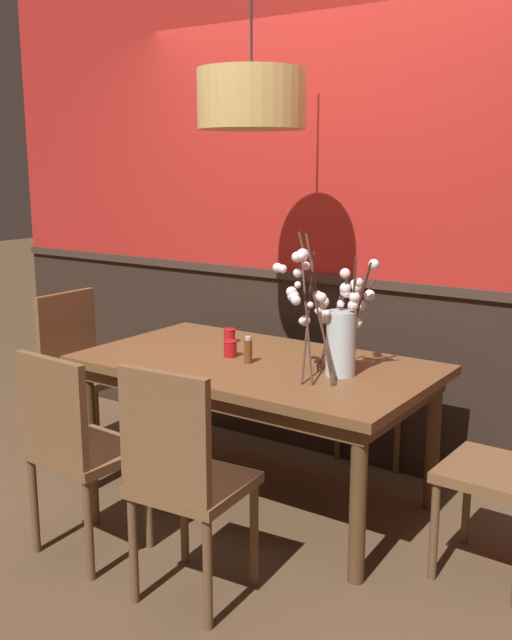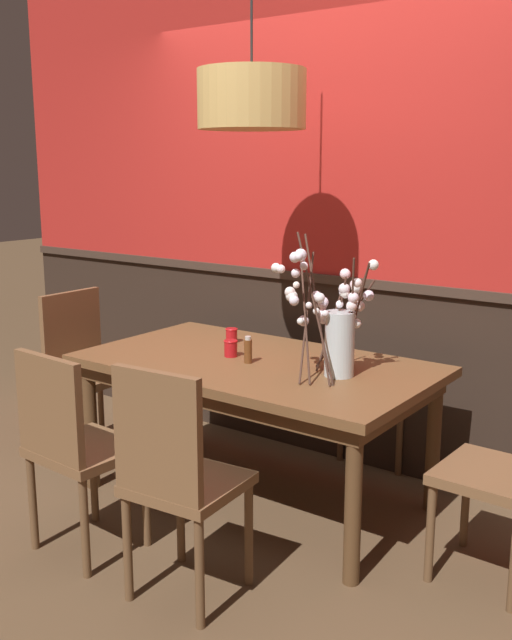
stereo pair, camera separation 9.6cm
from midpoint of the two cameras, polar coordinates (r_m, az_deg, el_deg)
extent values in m
plane|color=brown|center=(3.91, 0.73, -13.62)|extent=(24.00, 24.00, 0.00)
cube|color=#2D2119|center=(4.34, 6.68, -3.77)|extent=(5.11, 0.12, 1.04)
cube|color=#3E2E24|center=(4.22, 6.79, 3.24)|extent=(5.11, 0.14, 0.05)
cube|color=#B2231E|center=(4.19, 7.20, 16.31)|extent=(5.11, 0.12, 1.96)
cube|color=brown|center=(3.66, 0.76, -3.53)|extent=(1.75, 0.99, 0.05)
cube|color=brown|center=(3.68, 0.75, -4.47)|extent=(1.64, 0.88, 0.08)
cylinder|color=brown|center=(3.99, -12.05, -8.02)|extent=(0.07, 0.07, 0.69)
cylinder|color=brown|center=(3.08, 8.48, -14.09)|extent=(0.07, 0.07, 0.69)
cylinder|color=brown|center=(4.54, -4.37, -5.30)|extent=(0.07, 0.07, 0.69)
cylinder|color=brown|center=(3.77, 14.35, -9.37)|extent=(0.07, 0.07, 0.69)
cube|color=brown|center=(2.95, -4.35, -12.60)|extent=(0.44, 0.44, 0.04)
cube|color=brown|center=(2.71, -6.69, -8.87)|extent=(0.39, 0.07, 0.48)
cylinder|color=brown|center=(3.27, -5.03, -14.75)|extent=(0.04, 0.04, 0.45)
cylinder|color=brown|center=(3.10, 0.36, -16.31)|extent=(0.04, 0.04, 0.45)
cylinder|color=brown|center=(3.04, -9.03, -17.13)|extent=(0.04, 0.04, 0.45)
cylinder|color=brown|center=(2.85, -3.39, -19.08)|extent=(0.04, 0.04, 0.45)
cube|color=brown|center=(4.31, 10.55, -4.72)|extent=(0.44, 0.41, 0.04)
cube|color=brown|center=(4.41, 11.62, -1.16)|extent=(0.41, 0.05, 0.43)
cylinder|color=brown|center=(4.17, 11.76, -8.89)|extent=(0.04, 0.04, 0.45)
cylinder|color=brown|center=(4.31, 7.25, -8.01)|extent=(0.04, 0.04, 0.45)
cylinder|color=brown|center=(4.47, 13.48, -7.53)|extent=(0.04, 0.04, 0.45)
cylinder|color=brown|center=(4.60, 9.21, -6.77)|extent=(0.04, 0.04, 0.45)
cube|color=brown|center=(4.48, -11.92, -4.29)|extent=(0.40, 0.45, 0.04)
cube|color=brown|center=(4.55, -13.58, -0.77)|extent=(0.04, 0.43, 0.47)
cylinder|color=brown|center=(4.56, -8.51, -7.01)|extent=(0.04, 0.04, 0.43)
cylinder|color=brown|center=(4.31, -12.20, -8.31)|extent=(0.04, 0.04, 0.43)
cylinder|color=brown|center=(4.79, -11.42, -6.16)|extent=(0.04, 0.04, 0.43)
cylinder|color=brown|center=(4.56, -15.08, -7.32)|extent=(0.04, 0.04, 0.43)
cube|color=brown|center=(3.22, 18.72, -11.34)|extent=(0.42, 0.44, 0.04)
cylinder|color=brown|center=(3.21, 14.27, -15.77)|extent=(0.04, 0.04, 0.43)
cylinder|color=brown|center=(3.52, 16.77, -13.33)|extent=(0.04, 0.04, 0.43)
cube|color=brown|center=(3.34, -12.20, -9.85)|extent=(0.45, 0.42, 0.04)
cube|color=brown|center=(3.16, -14.95, -6.61)|extent=(0.41, 0.06, 0.44)
cylinder|color=brown|center=(3.67, -11.77, -11.93)|extent=(0.04, 0.04, 0.44)
cylinder|color=brown|center=(3.41, -7.73, -13.68)|extent=(0.04, 0.04, 0.44)
cylinder|color=brown|center=(3.49, -16.20, -13.48)|extent=(0.04, 0.04, 0.44)
cylinder|color=brown|center=(3.22, -12.30, -15.54)|extent=(0.04, 0.04, 0.44)
cylinder|color=silver|center=(3.39, 7.33, -1.86)|extent=(0.14, 0.14, 0.30)
cylinder|color=silver|center=(3.42, 7.28, -3.73)|extent=(0.12, 0.12, 0.07)
cylinder|color=#472D23|center=(3.30, 5.62, 0.91)|extent=(0.25, 0.17, 0.65)
sphere|color=white|center=(3.30, 5.55, 0.68)|extent=(0.03, 0.03, 0.03)
sphere|color=white|center=(3.25, 3.96, 3.65)|extent=(0.04, 0.04, 0.04)
sphere|color=white|center=(3.21, 3.90, 4.89)|extent=(0.05, 0.05, 0.05)
sphere|color=white|center=(3.31, 5.53, 1.87)|extent=(0.05, 0.05, 0.05)
sphere|color=white|center=(3.23, 4.35, 5.08)|extent=(0.05, 0.05, 0.05)
sphere|color=white|center=(3.33, 5.94, 0.45)|extent=(0.04, 0.04, 0.04)
cylinder|color=#472D23|center=(3.40, 7.10, -0.40)|extent=(0.10, 0.01, 0.46)
sphere|color=white|center=(3.36, 7.69, 2.42)|extent=(0.05, 0.05, 0.05)
sphere|color=white|center=(3.37, 7.75, 2.06)|extent=(0.04, 0.04, 0.04)
sphere|color=white|center=(3.43, 7.21, -0.57)|extent=(0.04, 0.04, 0.04)
sphere|color=white|center=(3.38, 7.33, 1.23)|extent=(0.04, 0.04, 0.04)
sphere|color=white|center=(3.40, 7.57, 2.10)|extent=(0.03, 0.03, 0.03)
cylinder|color=#472D23|center=(3.35, 4.78, 0.29)|extent=(0.13, 0.29, 0.56)
sphere|color=white|center=(3.32, 3.63, 1.86)|extent=(0.05, 0.05, 0.05)
sphere|color=white|center=(3.33, 3.99, 2.74)|extent=(0.03, 0.03, 0.03)
sphere|color=white|center=(3.32, 3.49, 2.18)|extent=(0.05, 0.05, 0.05)
sphere|color=white|center=(3.34, 4.96, 1.15)|extent=(0.03, 0.03, 0.03)
cylinder|color=#472D23|center=(3.33, 4.68, 0.13)|extent=(0.20, 0.22, 0.55)
sphere|color=white|center=(3.28, 3.82, 1.51)|extent=(0.05, 0.05, 0.05)
sphere|color=white|center=(3.32, 4.30, -0.10)|extent=(0.03, 0.03, 0.03)
sphere|color=white|center=(3.35, 4.54, -0.07)|extent=(0.05, 0.05, 0.05)
sphere|color=white|center=(3.28, 2.80, 3.98)|extent=(0.04, 0.04, 0.04)
sphere|color=white|center=(3.29, 2.40, 4.08)|extent=(0.04, 0.04, 0.04)
cylinder|color=#472D23|center=(3.47, 7.71, -0.34)|extent=(0.26, 0.10, 0.44)
sphere|color=white|center=(3.48, 7.90, -0.54)|extent=(0.04, 0.04, 0.04)
sphere|color=white|center=(3.55, 8.68, 2.86)|extent=(0.04, 0.04, 0.04)
sphere|color=white|center=(3.56, 7.72, 3.58)|extent=(0.05, 0.05, 0.05)
cylinder|color=#472D23|center=(3.46, 6.51, -0.84)|extent=(0.08, 0.12, 0.38)
sphere|color=white|center=(3.47, 6.63, -0.91)|extent=(0.04, 0.04, 0.04)
sphere|color=white|center=(3.45, 6.04, 0.12)|extent=(0.05, 0.05, 0.05)
sphere|color=white|center=(3.49, 6.02, 0.99)|extent=(0.03, 0.03, 0.03)
sphere|color=white|center=(3.44, 6.01, 1.37)|extent=(0.06, 0.06, 0.06)
sphere|color=white|center=(3.48, 6.79, 0.40)|extent=(0.03, 0.03, 0.03)
cylinder|color=#472D23|center=(3.42, 8.12, 0.08)|extent=(0.17, 0.06, 0.51)
sphere|color=white|center=(3.48, 8.48, 2.75)|extent=(0.05, 0.05, 0.05)
sphere|color=white|center=(3.44, 8.60, 2.39)|extent=(0.03, 0.03, 0.03)
sphere|color=white|center=(3.43, 8.84, 1.08)|extent=(0.05, 0.05, 0.05)
sphere|color=white|center=(3.43, 8.59, 2.48)|extent=(0.05, 0.05, 0.05)
cylinder|color=#472D23|center=(3.41, 8.53, 0.23)|extent=(0.21, 0.15, 0.54)
sphere|color=white|center=(3.44, 9.42, 1.87)|extent=(0.03, 0.03, 0.03)
sphere|color=white|center=(3.40, 8.63, -0.27)|extent=(0.04, 0.04, 0.04)
sphere|color=white|center=(3.39, 9.56, 1.88)|extent=(0.05, 0.05, 0.05)
sphere|color=white|center=(3.45, 9.91, 4.25)|extent=(0.05, 0.05, 0.05)
cylinder|color=#472D23|center=(3.35, 8.26, 0.22)|extent=(0.07, 0.10, 0.55)
sphere|color=white|center=(3.33, 8.27, 1.08)|extent=(0.05, 0.05, 0.05)
sphere|color=white|center=(3.39, 8.31, 0.29)|extent=(0.04, 0.04, 0.04)
sphere|color=white|center=(3.32, 8.40, 1.72)|extent=(0.05, 0.05, 0.05)
sphere|color=white|center=(3.32, 8.71, 2.87)|extent=(0.04, 0.04, 0.04)
cylinder|color=#472D23|center=(3.28, 5.45, 0.97)|extent=(0.26, 0.09, 0.66)
sphere|color=white|center=(3.17, 4.21, 4.92)|extent=(0.04, 0.04, 0.04)
sphere|color=white|center=(3.30, 6.25, 0.48)|extent=(0.03, 0.03, 0.03)
sphere|color=white|center=(3.22, 4.61, 4.20)|extent=(0.04, 0.04, 0.04)
sphere|color=white|center=(3.29, 5.82, 1.72)|extent=(0.05, 0.05, 0.05)
cylinder|color=red|center=(4.02, -1.23, -1.20)|extent=(0.06, 0.06, 0.08)
torus|color=red|center=(4.01, -1.23, -0.71)|extent=(0.07, 0.07, 0.01)
cylinder|color=silver|center=(4.02, -1.23, -1.36)|extent=(0.04, 0.04, 0.04)
cylinder|color=red|center=(3.72, -1.24, -2.22)|extent=(0.07, 0.07, 0.09)
torus|color=red|center=(3.72, -1.24, -1.64)|extent=(0.07, 0.07, 0.01)
cylinder|color=silver|center=(3.73, -1.24, -2.41)|extent=(0.05, 0.05, 0.04)
cylinder|color=brown|center=(3.60, 0.14, -2.46)|extent=(0.04, 0.04, 0.12)
cylinder|color=beige|center=(3.58, 0.14, -1.41)|extent=(0.03, 0.03, 0.02)
cylinder|color=tan|center=(3.57, 0.47, 16.78)|extent=(0.51, 0.51, 0.27)
sphere|color=#F9EAB7|center=(3.57, 0.47, 16.13)|extent=(0.14, 0.14, 0.14)
camera|label=1|loc=(0.05, -89.23, 0.16)|focal=41.13mm
camera|label=2|loc=(0.05, 90.77, -0.16)|focal=41.13mm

